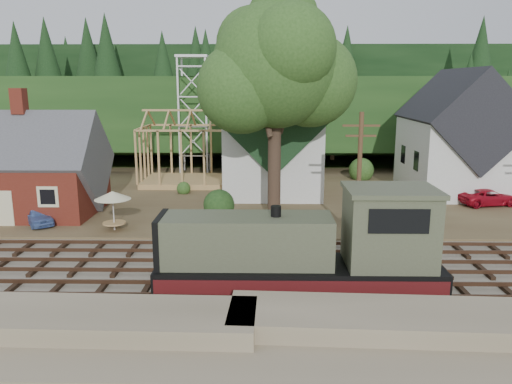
{
  "coord_description": "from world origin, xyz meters",
  "views": [
    {
      "loc": [
        1.29,
        -24.36,
        9.64
      ],
      "look_at": [
        0.79,
        6.0,
        3.0
      ],
      "focal_mm": 35.0,
      "sensor_mm": 36.0,
      "label": 1
    }
  ],
  "objects_px": {
    "car_blue": "(38,215)",
    "car_red": "(488,197)",
    "locomotive": "(310,252)",
    "patio_set": "(113,197)"
  },
  "relations": [
    {
      "from": "car_blue",
      "to": "car_red",
      "type": "height_order",
      "value": "car_red"
    },
    {
      "from": "car_blue",
      "to": "car_red",
      "type": "relative_size",
      "value": 0.78
    },
    {
      "from": "car_red",
      "to": "car_blue",
      "type": "bearing_deg",
      "value": 89.0
    },
    {
      "from": "locomotive",
      "to": "car_red",
      "type": "distance_m",
      "value": 22.93
    },
    {
      "from": "locomotive",
      "to": "patio_set",
      "type": "distance_m",
      "value": 15.23
    },
    {
      "from": "car_blue",
      "to": "patio_set",
      "type": "xyz_separation_m",
      "value": [
        5.56,
        -1.27,
        1.58
      ]
    },
    {
      "from": "locomotive",
      "to": "car_red",
      "type": "relative_size",
      "value": 2.74
    },
    {
      "from": "car_blue",
      "to": "car_red",
      "type": "bearing_deg",
      "value": -26.95
    },
    {
      "from": "car_red",
      "to": "patio_set",
      "type": "relative_size",
      "value": 1.79
    },
    {
      "from": "locomotive",
      "to": "car_red",
      "type": "xyz_separation_m",
      "value": [
        15.47,
        16.88,
        -1.27
      ]
    }
  ]
}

